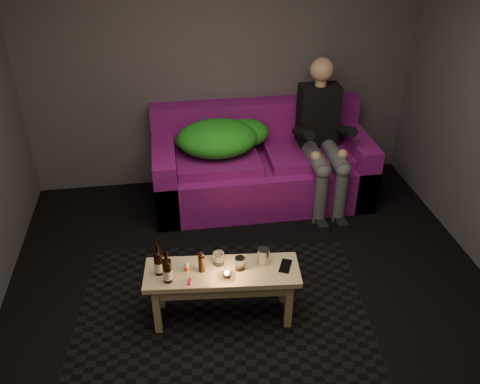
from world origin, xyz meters
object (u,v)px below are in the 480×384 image
Objects in this scene: sofa at (260,166)px; person at (322,134)px; beer_bottle_a at (159,262)px; beer_bottle_b at (167,270)px; steel_cup at (263,256)px; coffee_table at (222,279)px.

person is (0.57, -0.18, 0.41)m from sofa.
beer_bottle_a is (-1.06, -1.67, 0.22)m from sofa.
beer_bottle_a and beer_bottle_b have the same top height.
sofa is 1.71m from steel_cup.
steel_cup reaches higher than coffee_table.
beer_bottle_a is at bearing 175.20° from coffee_table.
coffee_table is 4.31× the size of beer_bottle_a.
beer_bottle_b reaches higher than coffee_table.
coffee_table is at bearing -4.80° from beer_bottle_a.
person is at bearing 52.43° from coffee_table.
steel_cup is (-0.29, -1.67, 0.18)m from sofa.
beer_bottle_a reaches higher than coffee_table.
coffee_table is at bearing -127.57° from person.
beer_bottle_a is at bearing -179.79° from steel_cup.
coffee_table is at bearing 7.89° from beer_bottle_b.
coffee_table is (-0.61, -1.71, 0.04)m from sofa.
sofa is 8.12× the size of beer_bottle_a.
beer_bottle_b is 2.18× the size of steel_cup.
beer_bottle_a is 0.76m from steel_cup.
steel_cup is (0.70, 0.09, -0.04)m from beer_bottle_b.
beer_bottle_a is (-0.45, 0.04, 0.18)m from coffee_table.
steel_cup is (0.76, 0.00, -0.04)m from beer_bottle_a.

